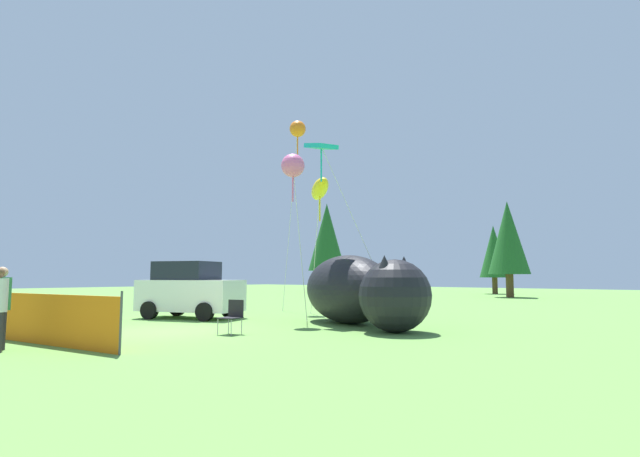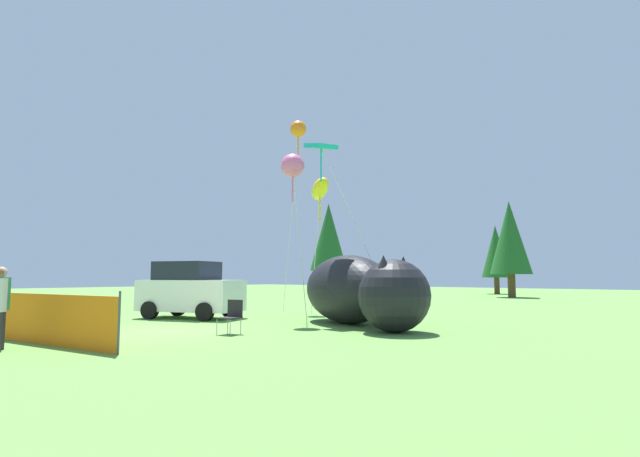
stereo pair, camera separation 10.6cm
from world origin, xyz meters
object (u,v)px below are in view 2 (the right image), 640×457
at_px(spectator_in_black_shirt, 0,304).
at_px(folding_chair, 232,314).
at_px(kite_yellow_hero, 320,189).
at_px(kite_teal_diamond, 322,149).
at_px(inflatable_cat, 357,292).
at_px(parked_car, 190,290).
at_px(kite_orange_flower, 298,130).
at_px(kite_pink_octopus, 293,166).

bearing_deg(spectator_in_black_shirt, folding_chair, 74.28).
height_order(kite_yellow_hero, kite_teal_diamond, kite_teal_diamond).
xyz_separation_m(inflatable_cat, kite_yellow_hero, (-2.94, 1.51, 3.99)).
xyz_separation_m(parked_car, spectator_in_black_shirt, (3.89, -7.59, -0.07)).
height_order(parked_car, folding_chair, parked_car).
relative_size(kite_orange_flower, kite_teal_diamond, 1.39).
bearing_deg(parked_car, kite_pink_octopus, -5.34).
bearing_deg(kite_orange_flower, kite_teal_diamond, -37.69).
distance_m(parked_car, kite_orange_flower, 9.44).
bearing_deg(kite_pink_octopus, spectator_in_black_shirt, -92.72).
height_order(spectator_in_black_shirt, kite_pink_octopus, kite_pink_octopus).
xyz_separation_m(inflatable_cat, kite_pink_octopus, (-2.22, -0.79, 4.45)).
distance_m(kite_pink_octopus, kite_teal_diamond, 1.27).
bearing_deg(kite_teal_diamond, spectator_in_black_shirt, -96.28).
distance_m(inflatable_cat, kite_pink_octopus, 5.03).
xyz_separation_m(kite_orange_flower, kite_teal_diamond, (4.61, -3.56, -2.43)).
height_order(parked_car, kite_yellow_hero, kite_yellow_hero).
bearing_deg(kite_yellow_hero, kite_orange_flower, 146.84).
xyz_separation_m(parked_car, kite_pink_octopus, (4.31, 1.23, 4.46)).
bearing_deg(kite_teal_diamond, folding_chair, -84.42).
relative_size(kite_yellow_hero, kite_orange_flower, 0.62).
relative_size(folding_chair, kite_orange_flower, 0.10).
bearing_deg(kite_teal_diamond, parked_car, -157.16).
bearing_deg(kite_teal_diamond, inflatable_cat, -2.61).
height_order(inflatable_cat, kite_pink_octopus, kite_pink_octopus).
distance_m(inflatable_cat, kite_yellow_hero, 5.18).
distance_m(folding_chair, kite_pink_octopus, 6.19).
bearing_deg(kite_orange_flower, folding_chair, -57.59).
bearing_deg(inflatable_cat, parked_car, -136.88).
relative_size(inflatable_cat, kite_yellow_hero, 1.15).
bearing_deg(inflatable_cat, spectator_in_black_shirt, -79.41).
height_order(spectator_in_black_shirt, kite_orange_flower, kite_orange_flower).
height_order(inflatable_cat, kite_orange_flower, kite_orange_flower).
relative_size(inflatable_cat, kite_pink_octopus, 1.08).
height_order(folding_chair, kite_pink_octopus, kite_pink_octopus).
height_order(kite_pink_octopus, kite_teal_diamond, kite_teal_diamond).
bearing_deg(kite_yellow_hero, kite_teal_diamond, -46.56).
bearing_deg(inflatable_cat, kite_teal_diamond, -156.63).
bearing_deg(inflatable_cat, kite_yellow_hero, 178.78).
xyz_separation_m(parked_car, folding_chair, (5.38, -2.29, -0.52)).
xyz_separation_m(kite_yellow_hero, kite_orange_flower, (-3.25, 2.12, 3.56)).
bearing_deg(inflatable_cat, kite_orange_flower, 175.56).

